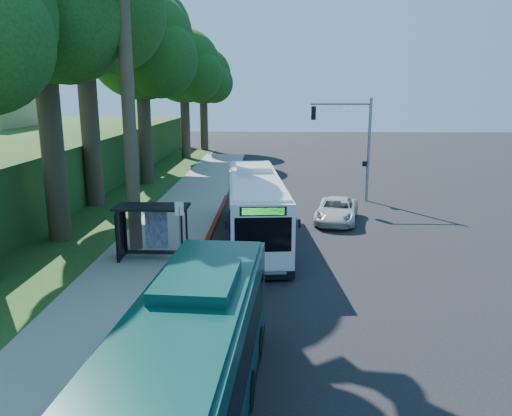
{
  "coord_description": "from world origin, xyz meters",
  "views": [
    {
      "loc": [
        -1.72,
        -24.07,
        7.45
      ],
      "look_at": [
        -2.56,
        1.0,
        1.54
      ],
      "focal_mm": 35.0,
      "sensor_mm": 36.0,
      "label": 1
    }
  ],
  "objects_px": {
    "white_bus": "(255,206)",
    "teal_bus": "(180,390)",
    "bus_shelter": "(147,221)",
    "pickup": "(337,210)"
  },
  "relations": [
    {
      "from": "white_bus",
      "to": "teal_bus",
      "type": "xyz_separation_m",
      "value": [
        -0.9,
        -15.97,
        -0.07
      ]
    },
    {
      "from": "bus_shelter",
      "to": "pickup",
      "type": "distance_m",
      "value": 11.76
    },
    {
      "from": "bus_shelter",
      "to": "white_bus",
      "type": "xyz_separation_m",
      "value": [
        4.64,
        3.47,
        -0.06
      ]
    },
    {
      "from": "bus_shelter",
      "to": "teal_bus",
      "type": "bearing_deg",
      "value": -73.3
    },
    {
      "from": "white_bus",
      "to": "teal_bus",
      "type": "bearing_deg",
      "value": -98.38
    },
    {
      "from": "pickup",
      "to": "bus_shelter",
      "type": "bearing_deg",
      "value": -130.6
    },
    {
      "from": "teal_bus",
      "to": "bus_shelter",
      "type": "bearing_deg",
      "value": 110.43
    },
    {
      "from": "bus_shelter",
      "to": "white_bus",
      "type": "height_order",
      "value": "white_bus"
    },
    {
      "from": "bus_shelter",
      "to": "white_bus",
      "type": "bearing_deg",
      "value": 36.78
    },
    {
      "from": "white_bus",
      "to": "bus_shelter",
      "type": "bearing_deg",
      "value": -148.39
    }
  ]
}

